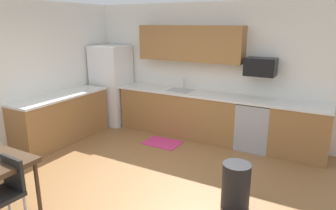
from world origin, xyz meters
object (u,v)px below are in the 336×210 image
at_px(microwave, 261,67).
at_px(chair_near_table, 5,189).
at_px(trash_bin, 236,186).
at_px(refrigerator, 112,85).
at_px(oven_range, 255,125).

height_order(microwave, chair_near_table, microwave).
bearing_deg(chair_near_table, trash_bin, 38.18).
distance_m(refrigerator, microwave, 3.38).
xyz_separation_m(chair_near_table, trash_bin, (2.14, 1.68, -0.20)).
bearing_deg(microwave, chair_near_table, -116.02).
bearing_deg(chair_near_table, refrigerator, 111.64).
bearing_deg(oven_range, refrigerator, -178.62).
distance_m(oven_range, trash_bin, 2.07).
bearing_deg(oven_range, trash_bin, -82.43).
height_order(microwave, trash_bin, microwave).
xyz_separation_m(oven_range, chair_near_table, (-1.87, -3.72, 0.05)).
xyz_separation_m(oven_range, microwave, (-0.00, 0.10, 1.08)).
relative_size(oven_range, trash_bin, 1.52).
bearing_deg(refrigerator, microwave, 3.11).
distance_m(oven_range, chair_near_table, 4.17).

